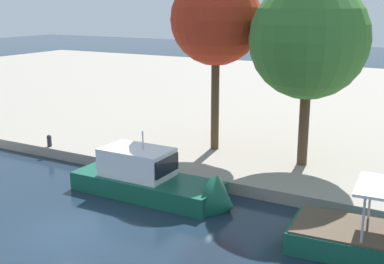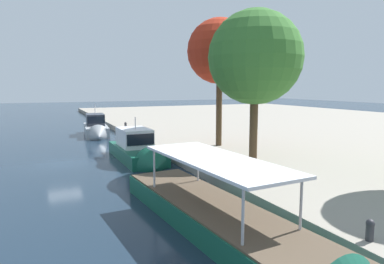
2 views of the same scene
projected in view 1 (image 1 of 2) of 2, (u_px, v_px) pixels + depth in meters
ground_plane at (66, 233)px, 22.27m from camera, size 220.00×220.00×0.00m
dock_promenade at (301, 98)px, 52.08m from camera, size 120.00×55.00×0.67m
motor_yacht_1 at (157, 184)px, 26.31m from camera, size 9.31×2.93×4.58m
mooring_bollard_0 at (49, 140)px, 33.28m from camera, size 0.33×0.33×0.82m
tree_0 at (219, 22)px, 30.97m from camera, size 5.74×5.74×11.27m
tree_2 at (311, 39)px, 28.02m from camera, size 6.82×6.82×10.83m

